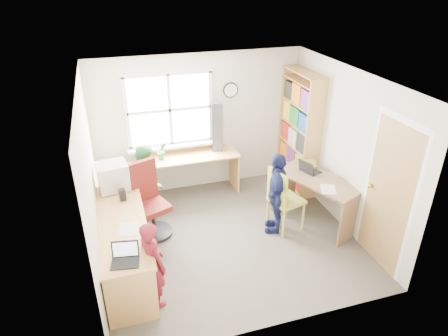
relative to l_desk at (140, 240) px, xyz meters
name	(u,v)px	position (x,y,z in m)	size (l,w,h in m)	color
room	(228,162)	(1.32, 0.38, 0.76)	(3.64, 3.44, 2.44)	#4B443B
l_desk	(140,240)	(0.00, 0.00, 0.00)	(2.38, 2.95, 0.75)	#EAA95D
right_desk	(317,191)	(2.73, 0.32, 0.10)	(1.09, 1.45, 0.76)	olive
bookshelf	(299,134)	(2.96, 1.47, 0.55)	(0.30, 1.02, 2.10)	#EAA95D
swivel_chair	(149,204)	(0.23, 0.78, 0.04)	(0.69, 0.69, 1.15)	black
wooden_chair	(283,198)	(2.14, 0.28, 0.10)	(0.54, 0.54, 1.02)	#C7CC44
crt_monitor	(113,176)	(-0.23, 0.92, 0.50)	(0.46, 0.42, 0.41)	silver
laptop_left	(125,257)	(-0.20, -0.72, 0.34)	(0.34, 0.29, 0.21)	black
laptop_right	(309,169)	(2.69, 0.56, 0.35)	(0.33, 0.36, 0.21)	black
speaker_a	(122,195)	(-0.14, 0.57, 0.38)	(0.10, 0.10, 0.17)	black
speaker_b	(118,179)	(-0.16, 1.07, 0.38)	(0.10, 0.10, 0.17)	black
cd_tower	(217,127)	(1.57, 1.79, 0.72)	(0.21, 0.19, 0.86)	black
game_box	(307,164)	(2.77, 0.76, 0.33)	(0.35, 0.35, 0.06)	red
paper_a	(129,229)	(-0.12, -0.14, 0.30)	(0.26, 0.34, 0.00)	silver
paper_b	(328,189)	(2.71, -0.01, 0.31)	(0.30, 0.35, 0.00)	silver
potted_plant	(162,151)	(0.59, 1.70, 0.45)	(0.17, 0.13, 0.30)	#2A692D
person_red	(153,264)	(0.09, -0.65, 0.11)	(0.41, 0.27, 1.13)	maroon
person_green	(148,182)	(0.27, 1.21, 0.17)	(0.61, 0.47, 1.25)	#317C37
person_navy	(277,193)	(2.05, 0.29, 0.18)	(0.75, 0.31, 1.28)	#161C47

